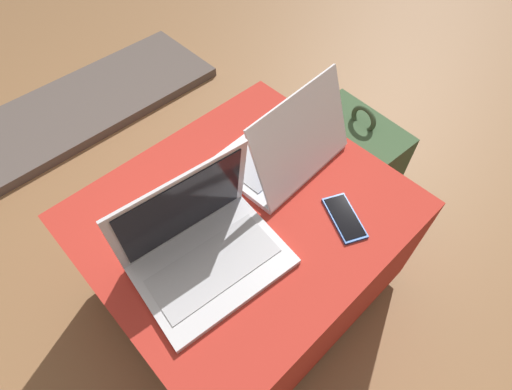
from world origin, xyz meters
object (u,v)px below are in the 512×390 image
object	(u,v)px
laptop_near	(203,246)
backpack	(351,169)
cell_phone	(344,218)
laptop_far	(285,149)

from	to	relation	value
laptop_near	backpack	world-z (taller)	laptop_near
backpack	cell_phone	bearing A→B (deg)	122.44
cell_phone	backpack	size ratio (longest dim) A/B	0.31
laptop_near	backpack	xyz separation A→B (m)	(0.69, 0.03, -0.31)
laptop_near	laptop_far	distance (m)	0.38
laptop_far	cell_phone	size ratio (longest dim) A/B	2.20
cell_phone	backpack	xyz separation A→B (m)	(0.35, 0.20, -0.26)
laptop_near	backpack	distance (m)	0.76
cell_phone	backpack	bearing A→B (deg)	54.49
laptop_far	backpack	world-z (taller)	laptop_far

